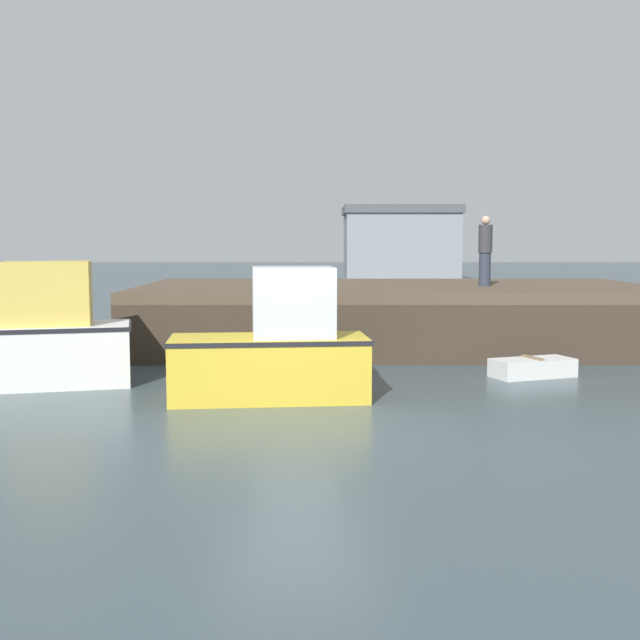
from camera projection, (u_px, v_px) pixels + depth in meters
ground at (297, 425)px, 11.83m from camera, size 120.00×160.00×0.10m
pier at (397, 298)px, 19.61m from camera, size 12.86×6.33×1.57m
fishing_boat_near_left at (24, 339)px, 14.63m from camera, size 4.18×2.35×2.32m
fishing_boat_near_right at (275, 349)px, 13.44m from camera, size 3.52×1.69×2.26m
rowboat at (533, 368)px, 15.69m from camera, size 1.78×1.23×0.40m
dockworker at (485, 251)px, 19.52m from camera, size 0.34×0.34×1.74m
warehouse at (399, 244)px, 50.56m from camera, size 7.19×7.07×4.78m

